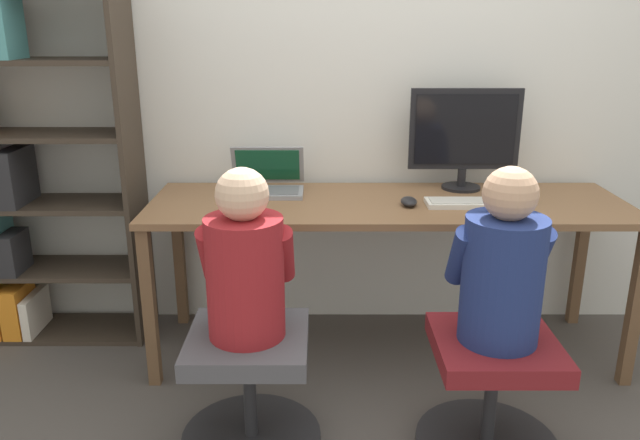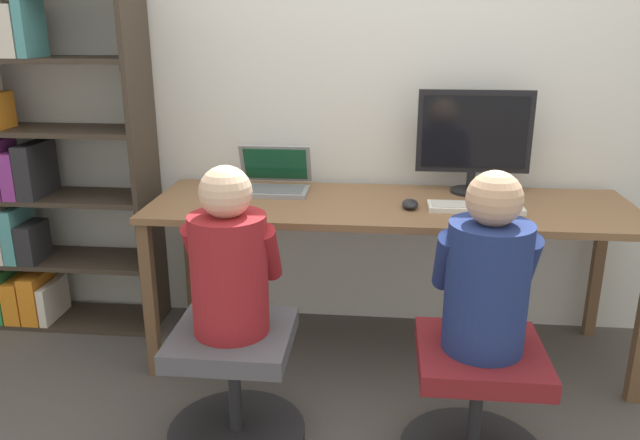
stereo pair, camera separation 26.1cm
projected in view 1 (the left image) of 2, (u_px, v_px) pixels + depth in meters
name	position (u px, v px, depth m)	size (l,w,h in m)	color
ground_plane	(388.00, 387.00, 2.71)	(14.00, 14.00, 0.00)	#4C4742
wall_back	(380.00, 68.00, 3.01)	(10.00, 0.05, 2.60)	silver
desk	(385.00, 216.00, 2.82)	(2.13, 0.67, 0.75)	brown
desktop_monitor	(462.00, 136.00, 2.93)	(0.52, 0.18, 0.48)	black
laptop	(264.00, 183.00, 2.93)	(0.35, 0.28, 0.21)	gray
keyboard	(469.00, 203.00, 2.73)	(0.40, 0.14, 0.03)	silver
computer_mouse_by_keyboard	(406.00, 201.00, 2.73)	(0.07, 0.11, 0.04)	black
office_chair_left	(489.00, 391.00, 2.25)	(0.52, 0.52, 0.45)	#262628
office_chair_right	(247.00, 386.00, 2.29)	(0.52, 0.52, 0.45)	#262628
person_at_monitor	(500.00, 267.00, 2.11)	(0.34, 0.30, 0.62)	navy
person_at_laptop	(242.00, 264.00, 2.14)	(0.33, 0.29, 0.61)	maroon
bookshelf	(1.00, 177.00, 2.92)	(0.95, 0.33, 1.69)	#382D23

